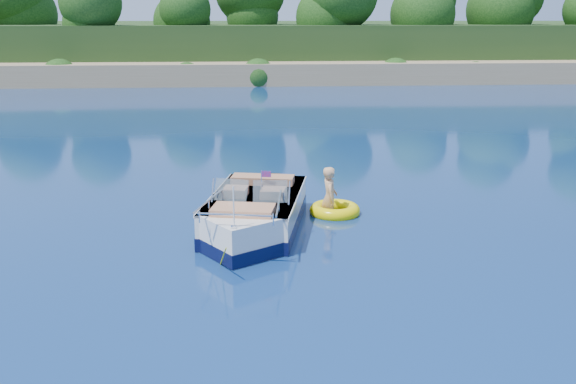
# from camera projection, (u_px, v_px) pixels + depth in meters

# --- Properties ---
(ground) EXTENTS (160.00, 160.00, 0.00)m
(ground) POSITION_uv_depth(u_px,v_px,m) (354.00, 296.00, 10.96)
(ground) COLOR #0A234C
(ground) RESTS_ON ground
(shoreline) EXTENTS (170.00, 59.00, 6.00)m
(shoreline) POSITION_uv_depth(u_px,v_px,m) (256.00, 50.00, 72.04)
(shoreline) COLOR #8B7651
(shoreline) RESTS_ON ground
(treeline) EXTENTS (150.00, 7.12, 8.19)m
(treeline) POSITION_uv_depth(u_px,v_px,m) (263.00, 4.00, 48.94)
(treeline) COLOR black
(treeline) RESTS_ON ground
(motorboat) EXTENTS (2.59, 5.33, 1.79)m
(motorboat) POSITION_uv_depth(u_px,v_px,m) (254.00, 217.00, 14.13)
(motorboat) COLOR white
(motorboat) RESTS_ON ground
(tow_tube) EXTENTS (1.60, 1.60, 0.33)m
(tow_tube) POSITION_uv_depth(u_px,v_px,m) (335.00, 210.00, 15.51)
(tow_tube) COLOR #FFE504
(tow_tube) RESTS_ON ground
(boy) EXTENTS (0.39, 0.86, 1.68)m
(boy) POSITION_uv_depth(u_px,v_px,m) (329.00, 214.00, 15.54)
(boy) COLOR tan
(boy) RESTS_ON ground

